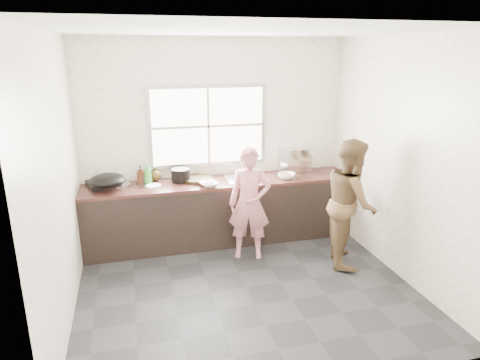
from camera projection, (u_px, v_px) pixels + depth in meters
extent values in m
cube|color=#262629|center=(246.00, 288.00, 4.75)|extent=(3.60, 3.20, 0.01)
cube|color=silver|center=(247.00, 30.00, 3.96)|extent=(3.60, 3.20, 0.01)
cube|color=silver|center=(215.00, 140.00, 5.84)|extent=(3.60, 0.01, 2.70)
cube|color=beige|center=(57.00, 184.00, 3.92)|extent=(0.01, 3.20, 2.70)
cube|color=beige|center=(401.00, 160.00, 4.79)|extent=(0.01, 3.20, 2.70)
cube|color=silver|center=(310.00, 233.00, 2.87)|extent=(3.60, 0.01, 2.70)
cube|color=black|center=(221.00, 212.00, 5.83)|extent=(3.60, 0.62, 0.82)
cube|color=#391C17|center=(221.00, 182.00, 5.70)|extent=(3.60, 0.64, 0.04)
cube|color=silver|center=(246.00, 178.00, 5.78)|extent=(0.55, 0.45, 0.02)
cylinder|color=silver|center=(242.00, 164.00, 5.92)|extent=(0.02, 0.02, 0.30)
cube|color=#9EA0A5|center=(208.00, 126.00, 5.75)|extent=(1.60, 0.05, 1.10)
cube|color=white|center=(208.00, 126.00, 5.72)|extent=(1.50, 0.01, 1.00)
imported|color=#D68089|center=(249.00, 207.00, 5.30)|extent=(0.56, 0.45, 1.32)
imported|color=brown|center=(351.00, 202.00, 5.14)|extent=(0.79, 0.90, 1.55)
cylinder|color=black|center=(197.00, 179.00, 5.70)|extent=(0.53, 0.53, 0.04)
cube|color=#AFB3B6|center=(206.00, 181.00, 5.54)|extent=(0.22, 0.20, 0.01)
imported|color=white|center=(209.00, 184.00, 5.44)|extent=(0.28, 0.28, 0.06)
imported|color=white|center=(286.00, 176.00, 5.79)|extent=(0.23, 0.23, 0.06)
imported|color=white|center=(245.00, 182.00, 5.56)|extent=(0.20, 0.20, 0.06)
cylinder|color=black|center=(181.00, 175.00, 5.63)|extent=(0.29, 0.29, 0.17)
cylinder|color=white|center=(154.00, 186.00, 5.46)|extent=(0.20, 0.20, 0.02)
imported|color=#2C8830|center=(148.00, 174.00, 5.53)|extent=(0.11, 0.11, 0.27)
imported|color=#3F200F|center=(141.00, 175.00, 5.57)|extent=(0.10, 0.10, 0.22)
imported|color=#402B10|center=(156.00, 174.00, 5.68)|extent=(0.17, 0.17, 0.18)
cylinder|color=white|center=(157.00, 177.00, 5.70)|extent=(0.09, 0.09, 0.11)
cube|color=black|center=(103.00, 184.00, 5.47)|extent=(0.47, 0.47, 0.06)
ellipsoid|color=black|center=(107.00, 180.00, 5.22)|extent=(0.52, 0.52, 0.16)
cube|color=silver|center=(294.00, 159.00, 6.13)|extent=(0.49, 0.37, 0.34)
cylinder|color=#A9ACB0|center=(120.00, 185.00, 5.51)|extent=(0.28, 0.28, 0.01)
cylinder|color=silver|center=(147.00, 186.00, 5.47)|extent=(0.33, 0.33, 0.01)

